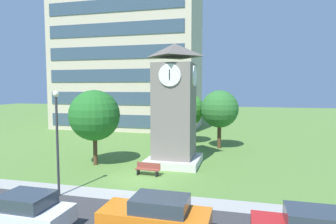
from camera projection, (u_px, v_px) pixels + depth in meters
The scene contains 11 objects.
ground_plane at pixel (138, 179), 20.17m from camera, with size 160.00×160.00×0.00m, color #567F38.
kerb_strip at pixel (120, 195), 17.09m from camera, with size 120.00×1.60×0.01m, color #9E9E99.
office_building at pixel (128, 36), 45.60m from camera, with size 21.88×11.13×28.80m.
clock_tower at pixel (174, 111), 23.65m from camera, with size 4.20×4.20×9.82m.
park_bench at pixel (148, 169), 20.92m from camera, with size 1.83×0.59×0.88m.
street_lamp at pixel (57, 132), 16.69m from camera, with size 0.36×0.36×6.13m.
tree_streetside at pixel (220, 109), 30.04m from camera, with size 3.87×3.87×6.04m.
tree_near_tower at pixel (187, 110), 32.94m from camera, with size 3.87×3.87×5.78m.
tree_by_building at pixel (95, 115), 23.48m from camera, with size 4.10×4.10×6.12m.
parked_car_white at pixel (24, 212), 12.76m from camera, with size 4.25×2.11×1.69m.
parked_car_orange at pixel (156, 215), 12.40m from camera, with size 4.73×2.06×1.69m.
Camera 1 is at (6.79, -18.62, 6.29)m, focal length 31.10 mm.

